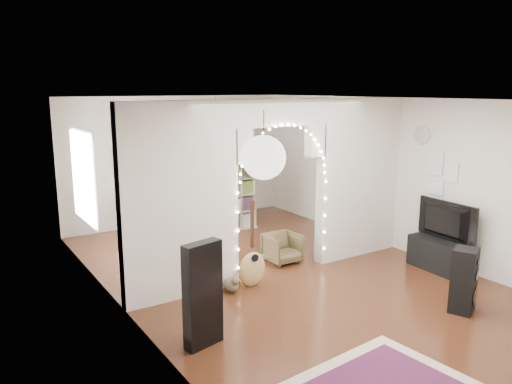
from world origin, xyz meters
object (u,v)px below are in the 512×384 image
acoustic_guitar (252,255)px  dining_chair_right (212,218)px  dining_chair_left (282,248)px  bookcase (223,196)px  floor_speaker (464,281)px  media_console (439,255)px  dining_table (148,196)px

acoustic_guitar → dining_chair_right: 3.12m
acoustic_guitar → dining_chair_left: (0.98, 0.60, -0.23)m
bookcase → dining_chair_right: bearing=145.6°
dining_chair_right → dining_chair_left: bearing=-92.1°
floor_speaker → dining_chair_right: 5.25m
acoustic_guitar → dining_chair_left: acoustic_guitar is taller
acoustic_guitar → bookcase: (1.10, 2.82, 0.23)m
bookcase → media_console: bearing=-58.9°
dining_table → dining_chair_left: size_ratio=2.45×
dining_table → dining_chair_right: bearing=-25.4°
bookcase → dining_chair_left: 2.27m
acoustic_guitar → media_console: bearing=-15.4°
dining_table → bookcase: bearing=-26.2°
bookcase → acoustic_guitar: bearing=-104.5°
dining_chair_left → dining_table: bearing=109.7°
dining_table → dining_chair_left: dining_table is taller
dining_table → dining_chair_left: 3.37m
acoustic_guitar → dining_table: (-0.14, 3.75, 0.21)m
acoustic_guitar → dining_chair_left: size_ratio=2.02×
dining_chair_right → acoustic_guitar: bearing=-110.7°
bookcase → dining_table: bearing=150.0°
floor_speaker → dining_chair_right: bearing=76.6°
floor_speaker → dining_table: (-1.99, 5.94, 0.26)m
acoustic_guitar → dining_table: size_ratio=0.82×
media_console → dining_chair_right: media_console is taller
floor_speaker → bookcase: 5.08m
dining_table → acoustic_guitar: bearing=-77.2°
floor_speaker → bookcase: bookcase is taller
media_console → dining_table: 5.69m
acoustic_guitar → floor_speaker: 2.87m
bookcase → dining_chair_left: bearing=-86.3°
media_console → dining_chair_left: media_console is taller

